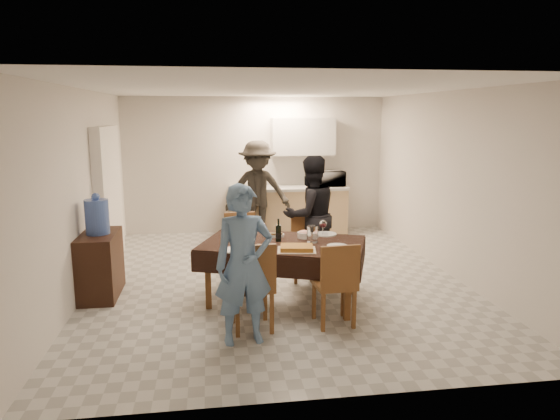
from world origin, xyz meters
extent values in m
cube|color=#B5B5B0|center=(0.00, 0.00, 0.00)|extent=(5.00, 6.00, 0.02)
cube|color=white|center=(0.00, 0.00, 2.60)|extent=(5.00, 6.00, 0.02)
cube|color=beige|center=(0.00, 3.00, 1.30)|extent=(5.00, 0.02, 2.60)
cube|color=beige|center=(0.00, -3.00, 1.30)|extent=(5.00, 0.02, 2.60)
cube|color=beige|center=(-2.50, 0.00, 1.30)|extent=(0.02, 6.00, 2.60)
cube|color=beige|center=(2.50, 0.00, 1.30)|extent=(0.02, 6.00, 2.60)
cube|color=white|center=(-2.42, 1.20, 1.05)|extent=(0.15, 1.40, 2.10)
cube|color=tan|center=(0.60, 2.68, 0.43)|extent=(2.20, 0.60, 0.86)
cube|color=#A3A39E|center=(0.60, 2.68, 0.89)|extent=(2.24, 0.64, 0.05)
cube|color=silver|center=(0.90, 2.82, 1.85)|extent=(1.20, 0.34, 0.70)
cube|color=black|center=(-0.02, -0.81, 0.73)|extent=(2.18, 1.71, 0.04)
cube|color=brown|center=(-0.02, -0.81, 0.35)|extent=(0.07, 0.07, 0.71)
cube|color=brown|center=(-0.47, -1.56, 0.48)|extent=(0.48, 0.48, 0.05)
cube|color=brown|center=(-0.47, -1.76, 0.74)|extent=(0.45, 0.08, 0.48)
cube|color=brown|center=(0.43, -1.56, 0.46)|extent=(0.46, 0.46, 0.05)
cube|color=brown|center=(0.43, -1.75, 0.71)|extent=(0.43, 0.07, 0.46)
cube|color=brown|center=(-0.47, -0.06, 0.46)|extent=(0.46, 0.46, 0.05)
cube|color=brown|center=(-0.47, -0.25, 0.72)|extent=(0.43, 0.08, 0.46)
cube|color=brown|center=(0.43, -0.06, 0.46)|extent=(0.46, 0.46, 0.05)
cube|color=brown|center=(0.43, -0.25, 0.71)|extent=(0.43, 0.08, 0.46)
cube|color=#321B10|center=(-2.28, -0.30, 0.40)|extent=(0.44, 0.87, 0.81)
cylinder|color=#496BC3|center=(-2.28, -0.30, 1.03)|extent=(0.29, 0.29, 0.43)
cylinder|color=white|center=(0.33, -0.86, 0.85)|extent=(0.13, 0.13, 0.20)
cube|color=#AB7532|center=(0.08, -1.19, 0.78)|extent=(0.48, 0.39, 0.05)
cylinder|color=silver|center=(0.28, -0.63, 0.78)|extent=(0.18, 0.18, 0.07)
cylinder|color=silver|center=(-0.07, -0.53, 0.77)|extent=(0.19, 0.19, 0.03)
cylinder|color=silver|center=(-0.62, -1.11, 0.76)|extent=(0.28, 0.28, 0.02)
cylinder|color=silver|center=(0.58, -1.11, 0.76)|extent=(0.25, 0.25, 0.01)
cylinder|color=silver|center=(-0.62, -0.51, 0.76)|extent=(0.24, 0.24, 0.01)
cylinder|color=silver|center=(0.58, -0.51, 0.76)|extent=(0.28, 0.28, 0.02)
imported|color=silver|center=(1.42, 2.68, 1.05)|extent=(0.52, 0.35, 0.29)
imported|color=#5A7EAA|center=(-0.57, -1.86, 0.81)|extent=(0.64, 0.47, 1.62)
imported|color=black|center=(0.53, 0.24, 0.85)|extent=(0.99, 0.87, 1.71)
imported|color=black|center=(-0.03, 2.23, 0.91)|extent=(1.17, 0.67, 1.81)
camera|label=1|loc=(-0.88, -6.60, 2.28)|focal=32.00mm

